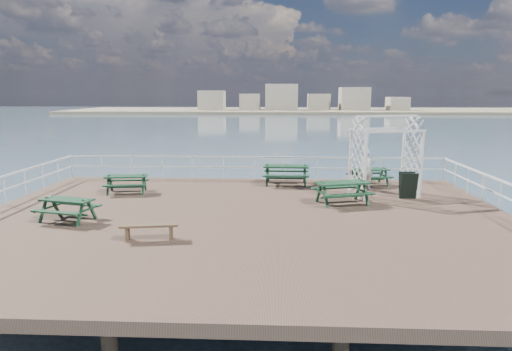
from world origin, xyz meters
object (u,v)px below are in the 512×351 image
object	(u,v)px
picnic_table_e	(342,188)
trellis_arbor	(385,160)
picnic_table_d	(67,205)
flat_bench_near	(149,228)
picnic_table_c	(369,173)
picnic_table_a	(127,180)
picnic_table_b	(286,171)
person	(367,169)

from	to	relation	value
picnic_table_e	trellis_arbor	size ratio (longest dim) A/B	0.71
picnic_table_d	flat_bench_near	xyz separation A→B (m)	(3.16, -1.79, -0.18)
picnic_table_d	flat_bench_near	size ratio (longest dim) A/B	1.19
picnic_table_c	picnic_table_e	size ratio (longest dim) A/B	0.87
picnic_table_a	trellis_arbor	xyz separation A→B (m)	(10.42, -0.04, 0.90)
flat_bench_near	picnic_table_e	bearing A→B (deg)	28.14
picnic_table_b	trellis_arbor	bearing A→B (deg)	-26.64
picnic_table_b	picnic_table_c	world-z (taller)	picnic_table_b
picnic_table_b	picnic_table_d	size ratio (longest dim) A/B	1.05
flat_bench_near	person	distance (m)	10.22
picnic_table_b	picnic_table_c	bearing A→B (deg)	3.17
picnic_table_d	picnic_table_e	world-z (taller)	picnic_table_e
picnic_table_d	trellis_arbor	world-z (taller)	trellis_arbor
picnic_table_a	picnic_table_d	xyz separation A→B (m)	(-0.52, -4.21, 0.00)
trellis_arbor	person	world-z (taller)	trellis_arbor
flat_bench_near	trellis_arbor	world-z (taller)	trellis_arbor
flat_bench_near	trellis_arbor	bearing A→B (deg)	28.23
picnic_table_d	person	distance (m)	11.75
picnic_table_d	picnic_table_e	distance (m)	9.51
picnic_table_d	person	bearing A→B (deg)	40.84
picnic_table_b	person	world-z (taller)	person
picnic_table_d	person	size ratio (longest dim) A/B	1.11
flat_bench_near	trellis_arbor	size ratio (longest dim) A/B	0.51
picnic_table_c	person	xyz separation A→B (m)	(-0.32, -1.01, 0.35)
picnic_table_a	picnic_table_e	world-z (taller)	picnic_table_e
picnic_table_e	picnic_table_a	bearing A→B (deg)	153.72
picnic_table_b	picnic_table_a	bearing A→B (deg)	-161.01
picnic_table_a	person	size ratio (longest dim) A/B	1.05
picnic_table_e	person	distance (m)	2.94
picnic_table_a	picnic_table_c	world-z (taller)	picnic_table_c
picnic_table_b	trellis_arbor	distance (m)	4.46
picnic_table_b	picnic_table_d	world-z (taller)	picnic_table_b
flat_bench_near	trellis_arbor	xyz separation A→B (m)	(7.78, 5.96, 1.08)
picnic_table_b	flat_bench_near	world-z (taller)	picnic_table_b
picnic_table_b	person	distance (m)	3.51
picnic_table_e	picnic_table_c	bearing A→B (deg)	48.40
picnic_table_a	picnic_table_e	distance (m)	8.70
picnic_table_c	person	distance (m)	1.12
picnic_table_d	picnic_table_c	bearing A→B (deg)	44.28
picnic_table_e	person	world-z (taller)	person
picnic_table_b	person	size ratio (longest dim) A/B	1.17
trellis_arbor	person	bearing A→B (deg)	96.23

